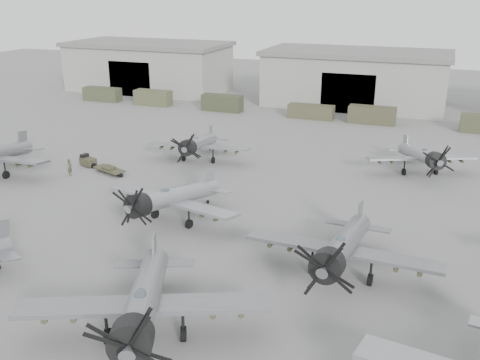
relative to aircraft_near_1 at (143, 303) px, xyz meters
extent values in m
plane|color=slate|center=(0.21, 4.66, -2.48)|extent=(220.00, 220.00, 0.00)
cube|color=gray|center=(-37.79, 66.66, 1.52)|extent=(28.00, 14.00, 8.00)
cube|color=slate|center=(-37.79, 66.66, 5.87)|extent=(29.00, 14.80, 0.70)
cube|color=black|center=(-37.79, 59.86, 0.52)|extent=(8.12, 0.40, 6.00)
cube|color=gray|center=(0.21, 66.66, 1.52)|extent=(28.00, 14.00, 8.00)
cube|color=slate|center=(0.21, 66.66, 5.87)|extent=(29.00, 14.80, 0.70)
cube|color=black|center=(0.21, 59.86, 0.52)|extent=(8.12, 0.40, 6.00)
cube|color=#3D422B|center=(-40.10, 54.66, -1.37)|extent=(6.46, 2.20, 2.23)
cube|color=#494C31|center=(-30.36, 54.66, -1.28)|extent=(6.12, 2.20, 2.40)
cube|color=#353A26|center=(-18.17, 54.66, -1.25)|extent=(6.30, 2.20, 2.48)
cube|color=#43432C|center=(-4.09, 54.66, -1.49)|extent=(6.65, 2.20, 1.98)
cube|color=#403F2A|center=(4.68, 54.66, -1.28)|extent=(6.52, 2.20, 2.41)
cylinder|color=gray|center=(-0.41, 0.93, -0.09)|extent=(6.10, 11.18, 3.39)
cylinder|color=black|center=(1.63, -3.74, 0.71)|extent=(2.57, 2.40, 2.25)
cube|color=gray|center=(-0.15, 0.33, -0.37)|extent=(13.37, 7.62, 0.61)
cube|color=gray|center=(-2.45, 5.60, 0.08)|extent=(0.84, 1.71, 2.16)
ellipsoid|color=#3F4C54|center=(0.29, -0.66, 0.89)|extent=(1.12, 1.45, 0.61)
cylinder|color=black|center=(-1.95, -0.69, -2.10)|extent=(0.63, 0.92, 0.87)
cylinder|color=black|center=(1.83, 0.96, -2.10)|extent=(0.63, 0.92, 0.87)
cylinder|color=black|center=(-2.32, 5.30, -2.32)|extent=(0.26, 0.37, 0.35)
cube|color=gray|center=(-29.09, 23.64, -0.06)|extent=(0.27, 1.71, 2.05)
cylinder|color=black|center=(-26.67, 18.18, -2.12)|extent=(0.36, 0.84, 0.82)
cylinder|color=black|center=(-29.06, 23.34, -2.33)|extent=(0.15, 0.34, 0.33)
cylinder|color=#95989D|center=(-5.83, 15.27, -0.38)|extent=(3.61, 10.20, 2.99)
cylinder|color=black|center=(-6.81, 10.89, 0.33)|extent=(2.10, 1.87, 1.99)
cube|color=#95989D|center=(-5.95, 14.71, -0.62)|extent=(12.12, 4.66, 0.54)
cube|color=#95989D|center=(-4.85, 19.65, -0.23)|extent=(0.46, 1.58, 1.91)
ellipsoid|color=#3F4C54|center=(-6.16, 13.78, 0.49)|extent=(0.81, 1.24, 0.54)
cylinder|color=black|center=(-7.77, 14.92, -2.15)|extent=(0.43, 0.80, 0.76)
cylinder|color=black|center=(-4.22, 14.13, -2.15)|extent=(0.43, 0.80, 0.76)
cylinder|color=black|center=(-4.91, 19.37, -2.34)|extent=(0.18, 0.32, 0.31)
cylinder|color=gray|center=(8.67, 11.35, -0.22)|extent=(2.03, 10.95, 3.21)
cylinder|color=black|center=(8.45, 6.53, 0.54)|extent=(2.02, 1.71, 2.14)
cube|color=gray|center=(8.64, 10.73, -0.48)|extent=(12.92, 2.84, 0.58)
cube|color=gray|center=(8.89, 16.17, -0.06)|extent=(0.20, 1.71, 2.05)
ellipsoid|color=#3F4C54|center=(8.60, 9.71, 0.71)|extent=(0.67, 1.26, 0.57)
cylinder|color=black|center=(6.68, 10.62, -2.12)|extent=(0.32, 0.83, 0.82)
cylinder|color=black|center=(10.58, 10.44, -2.12)|extent=(0.32, 0.83, 0.82)
cylinder|color=black|center=(8.87, 15.86, -2.33)|extent=(0.14, 0.33, 0.33)
cylinder|color=gray|center=(-10.87, 30.66, -0.51)|extent=(2.59, 9.59, 2.80)
cylinder|color=black|center=(-10.31, 26.49, 0.16)|extent=(1.87, 1.63, 1.86)
cube|color=gray|center=(-10.80, 30.13, -0.74)|extent=(11.36, 3.44, 0.50)
cube|color=gray|center=(-11.42, 34.83, -0.37)|extent=(0.30, 1.49, 1.79)
ellipsoid|color=#3F4C54|center=(-10.68, 29.24, 0.30)|extent=(0.67, 1.14, 0.50)
cylinder|color=black|center=(-12.46, 29.72, -2.17)|extent=(0.34, 0.74, 0.72)
cylinder|color=black|center=(-9.09, 30.17, -2.17)|extent=(0.34, 0.74, 0.72)
cylinder|color=black|center=(-11.39, 34.57, -2.35)|extent=(0.14, 0.30, 0.29)
cylinder|color=#94979D|center=(12.07, 34.88, -0.53)|extent=(4.99, 9.13, 2.77)
cylinder|color=black|center=(13.74, 31.07, 0.13)|extent=(2.10, 1.96, 1.84)
cube|color=#94979D|center=(12.29, 34.39, -0.76)|extent=(10.92, 6.23, 0.50)
cube|color=#94979D|center=(10.40, 38.69, -0.39)|extent=(0.69, 1.39, 1.77)
ellipsoid|color=#3F4C54|center=(12.64, 33.58, 0.27)|extent=(0.91, 1.19, 0.50)
cylinder|color=black|center=(10.82, 33.56, -2.17)|extent=(0.51, 0.75, 0.71)
cylinder|color=black|center=(13.90, 34.91, -2.17)|extent=(0.51, 0.75, 0.71)
cylinder|color=black|center=(10.51, 38.45, -2.35)|extent=(0.21, 0.30, 0.28)
cube|color=#393825|center=(-21.27, 24.42, -1.95)|extent=(2.00, 1.58, 0.78)
cube|color=black|center=(-21.82, 24.62, -1.47)|extent=(0.75, 0.98, 0.48)
cylinder|color=black|center=(-21.27, 24.42, -2.24)|extent=(1.28, 0.90, 0.54)
cylinder|color=black|center=(-20.08, 24.01, -2.05)|extent=(1.12, 0.46, 0.08)
cube|color=#393825|center=(-17.79, 23.21, -2.05)|extent=(3.93, 2.50, 0.17)
cylinder|color=black|center=(-17.79, 23.21, -2.29)|extent=(1.51, 0.88, 0.43)
cylinder|color=#393825|center=(-17.79, 23.21, -1.85)|extent=(1.38, 0.74, 0.31)
imported|color=#40432C|center=(-21.20, 21.29, -1.60)|extent=(0.59, 0.74, 1.76)
camera|label=1|loc=(13.44, -20.94, 15.82)|focal=40.00mm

